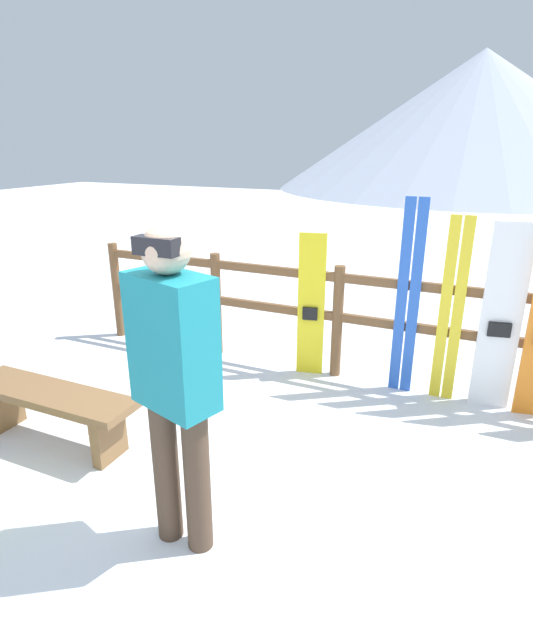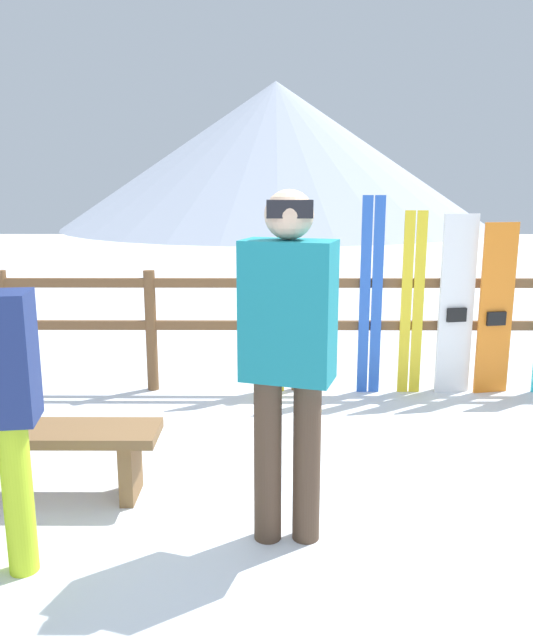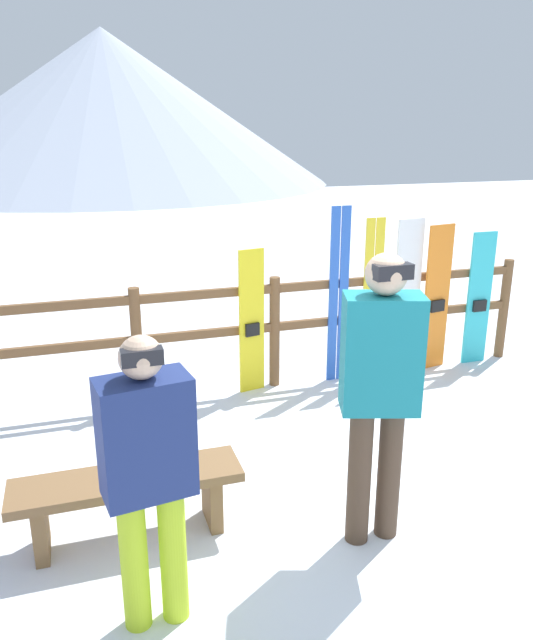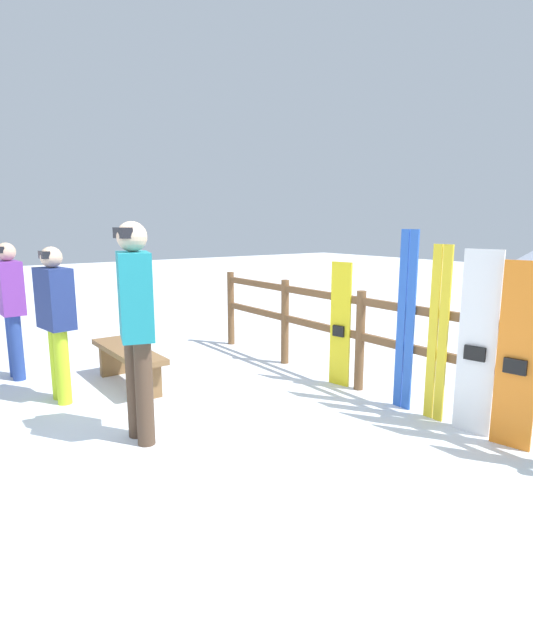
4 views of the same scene
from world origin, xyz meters
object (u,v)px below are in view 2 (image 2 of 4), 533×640
Objects in this scene: person_teal at (288,344)px; snowboard_white at (456,306)px; snowboard_yellow at (270,317)px; ski_pair_yellow at (412,304)px; snowboard_orange at (496,310)px; bench at (41,445)px; ski_pair_blue at (371,297)px.

snowboard_white is (1.53, 2.36, -0.27)m from person_teal.
snowboard_white reaches higher than snowboard_yellow.
snowboard_yellow is at bearing 92.13° from person_teal.
ski_pair_yellow is 0.73m from snowboard_orange.
snowboard_orange is (0.35, -0.00, -0.04)m from snowboard_white.
snowboard_white is at bearing -0.50° from ski_pair_yellow.
ski_pair_yellow is 1.07× the size of snowboard_orange.
snowboard_yellow is 0.86× the size of ski_pair_yellow.
snowboard_yellow is (-0.09, 2.36, -0.37)m from person_teal.
bench is 0.88× the size of snowboard_white.
snowboard_yellow is at bearing 55.06° from bench.
person_teal reaches higher than snowboard_yellow.
snowboard_yellow is 0.89m from ski_pair_blue.
snowboard_orange is at bearing 51.49° from person_teal.
ski_pair_yellow is at bearing 0.00° from ski_pair_blue.
ski_pair_yellow is at bearing 64.09° from person_teal.
bench is 0.77× the size of person_teal.
snowboard_yellow is 1.96m from snowboard_orange.
person_teal is 3.03m from snowboard_orange.
bench is at bearing 162.90° from person_teal.
snowboard_yellow is 1.24m from ski_pair_yellow.
ski_pair_blue is 0.37m from ski_pair_yellow.
bench is at bearing -124.94° from snowboard_yellow.
bench is 3.84m from snowboard_orange.
ski_pair_blue is 1.15× the size of snowboard_orange.
snowboard_orange reaches higher than bench.
snowboard_white is at bearing -0.26° from ski_pair_blue.
snowboard_white is (0.74, -0.00, -0.08)m from ski_pair_blue.
snowboard_white is 1.05× the size of snowboard_orange.
ski_pair_yellow is at bearing 36.74° from bench.
person_teal reaches higher than bench.
ski_pair_blue reaches higher than snowboard_yellow.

